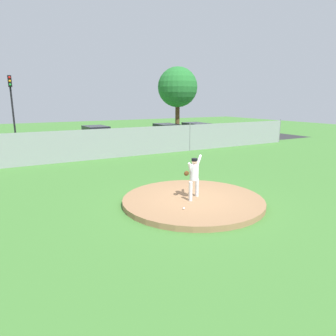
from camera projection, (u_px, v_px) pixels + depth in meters
ground_plane at (131, 171)px, 16.31m from camera, size 80.00×80.00×0.00m
asphalt_strip at (89, 149)px, 23.54m from camera, size 44.00×7.00×0.01m
pitchers_mound at (193, 201)px, 11.18m from camera, size 5.17×5.17×0.19m
pitcher_youth at (194, 174)px, 10.92m from camera, size 0.78×0.45×1.59m
baseball at (184, 208)px, 10.00m from camera, size 0.07×0.07×0.07m
chainlink_fence at (106, 144)px, 19.50m from camera, size 32.08×0.07×2.03m
parked_car_silver at (196, 132)px, 28.02m from camera, size 1.90×4.67×1.66m
parked_car_champagne at (166, 134)px, 26.97m from camera, size 1.93×4.09×1.66m
parked_car_white at (96, 137)px, 24.07m from camera, size 1.94×4.23×1.71m
traffic_cone_orange at (126, 139)px, 27.75m from camera, size 0.40×0.40×0.55m
traffic_light_near at (12, 99)px, 24.35m from camera, size 0.28×0.46×5.61m
tree_bushy_near at (178, 87)px, 34.01m from camera, size 4.44×4.44×7.34m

